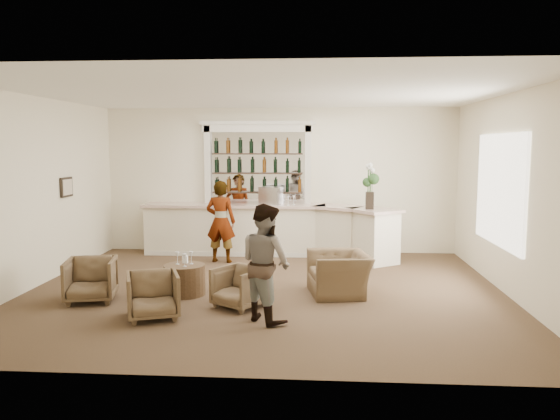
{
  "coord_description": "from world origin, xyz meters",
  "views": [
    {
      "loc": [
        0.89,
        -8.99,
        2.45
      ],
      "look_at": [
        0.19,
        0.9,
        1.28
      ],
      "focal_mm": 35.0,
      "sensor_mm": 36.0,
      "label": 1
    }
  ],
  "objects_px": {
    "armchair_right": "(240,287)",
    "espresso_machine": "(271,196)",
    "flower_vase": "(370,183)",
    "armchair_center": "(153,295)",
    "sommelier": "(221,222)",
    "bar_counter": "(271,230)",
    "guest": "(266,263)",
    "cocktail_table": "(185,280)",
    "armchair_far": "(339,274)",
    "armchair_left": "(91,280)"
  },
  "relations": [
    {
      "from": "armchair_right",
      "to": "espresso_machine",
      "type": "xyz_separation_m",
      "value": [
        0.13,
        4.04,
        1.03
      ]
    },
    {
      "from": "armchair_right",
      "to": "flower_vase",
      "type": "relative_size",
      "value": 0.72
    },
    {
      "from": "armchair_center",
      "to": "armchair_right",
      "type": "bearing_deg",
      "value": 7.01
    },
    {
      "from": "sommelier",
      "to": "flower_vase",
      "type": "bearing_deg",
      "value": -171.01
    },
    {
      "from": "armchair_right",
      "to": "bar_counter",
      "type": "bearing_deg",
      "value": 121.81
    },
    {
      "from": "guest",
      "to": "flower_vase",
      "type": "bearing_deg",
      "value": -68.46
    },
    {
      "from": "cocktail_table",
      "to": "armchair_center",
      "type": "xyz_separation_m",
      "value": [
        -0.15,
        -1.24,
        0.08
      ]
    },
    {
      "from": "guest",
      "to": "cocktail_table",
      "type": "bearing_deg",
      "value": 6.17
    },
    {
      "from": "guest",
      "to": "flower_vase",
      "type": "relative_size",
      "value": 1.75
    },
    {
      "from": "cocktail_table",
      "to": "sommelier",
      "type": "height_order",
      "value": "sommelier"
    },
    {
      "from": "guest",
      "to": "armchair_far",
      "type": "bearing_deg",
      "value": -80.66
    },
    {
      "from": "cocktail_table",
      "to": "guest",
      "type": "relative_size",
      "value": 0.41
    },
    {
      "from": "bar_counter",
      "to": "sommelier",
      "type": "relative_size",
      "value": 3.31
    },
    {
      "from": "cocktail_table",
      "to": "sommelier",
      "type": "distance_m",
      "value": 2.63
    },
    {
      "from": "armchair_right",
      "to": "flower_vase",
      "type": "bearing_deg",
      "value": 89.53
    },
    {
      "from": "guest",
      "to": "armchair_center",
      "type": "relative_size",
      "value": 2.27
    },
    {
      "from": "armchair_far",
      "to": "espresso_machine",
      "type": "relative_size",
      "value": 2.37
    },
    {
      "from": "armchair_right",
      "to": "espresso_machine",
      "type": "relative_size",
      "value": 1.53
    },
    {
      "from": "cocktail_table",
      "to": "armchair_right",
      "type": "height_order",
      "value": "armchair_right"
    },
    {
      "from": "cocktail_table",
      "to": "sommelier",
      "type": "relative_size",
      "value": 0.39
    },
    {
      "from": "bar_counter",
      "to": "espresso_machine",
      "type": "xyz_separation_m",
      "value": [
        -0.0,
        0.08,
        0.76
      ]
    },
    {
      "from": "cocktail_table",
      "to": "flower_vase",
      "type": "bearing_deg",
      "value": 39.41
    },
    {
      "from": "bar_counter",
      "to": "armchair_right",
      "type": "relative_size",
      "value": 8.36
    },
    {
      "from": "armchair_left",
      "to": "armchair_right",
      "type": "height_order",
      "value": "armchair_left"
    },
    {
      "from": "guest",
      "to": "armchair_center",
      "type": "xyz_separation_m",
      "value": [
        -1.61,
        -0.02,
        -0.5
      ]
    },
    {
      "from": "armchair_center",
      "to": "flower_vase",
      "type": "relative_size",
      "value": 0.77
    },
    {
      "from": "bar_counter",
      "to": "armchair_left",
      "type": "xyz_separation_m",
      "value": [
        -2.52,
        -3.81,
        -0.23
      ]
    },
    {
      "from": "armchair_right",
      "to": "armchair_left",
      "type": "bearing_deg",
      "value": -150.06
    },
    {
      "from": "cocktail_table",
      "to": "flower_vase",
      "type": "xyz_separation_m",
      "value": [
        3.25,
        2.67,
        1.42
      ]
    },
    {
      "from": "bar_counter",
      "to": "cocktail_table",
      "type": "height_order",
      "value": "bar_counter"
    },
    {
      "from": "guest",
      "to": "armchair_left",
      "type": "distance_m",
      "value": 2.98
    },
    {
      "from": "armchair_left",
      "to": "armchair_far",
      "type": "bearing_deg",
      "value": -2.52
    },
    {
      "from": "bar_counter",
      "to": "sommelier",
      "type": "xyz_separation_m",
      "value": [
        -0.99,
        -0.78,
        0.29
      ]
    },
    {
      "from": "armchair_center",
      "to": "espresso_machine",
      "type": "distance_m",
      "value": 4.93
    },
    {
      "from": "armchair_right",
      "to": "flower_vase",
      "type": "distance_m",
      "value": 4.22
    },
    {
      "from": "espresso_machine",
      "to": "armchair_far",
      "type": "bearing_deg",
      "value": -47.23
    },
    {
      "from": "armchair_center",
      "to": "sommelier",
      "type": "bearing_deg",
      "value": 64.73
    },
    {
      "from": "bar_counter",
      "to": "armchair_left",
      "type": "distance_m",
      "value": 4.57
    },
    {
      "from": "armchair_far",
      "to": "espresso_machine",
      "type": "bearing_deg",
      "value": -166.37
    },
    {
      "from": "armchair_left",
      "to": "flower_vase",
      "type": "height_order",
      "value": "flower_vase"
    },
    {
      "from": "flower_vase",
      "to": "armchair_far",
      "type": "bearing_deg",
      "value": -106.03
    },
    {
      "from": "cocktail_table",
      "to": "espresso_machine",
      "type": "relative_size",
      "value": 1.52
    },
    {
      "from": "armchair_left",
      "to": "armchair_right",
      "type": "xyz_separation_m",
      "value": [
        2.39,
        -0.16,
        -0.03
      ]
    },
    {
      "from": "armchair_left",
      "to": "espresso_machine",
      "type": "distance_m",
      "value": 4.73
    },
    {
      "from": "bar_counter",
      "to": "cocktail_table",
      "type": "distance_m",
      "value": 3.53
    },
    {
      "from": "armchair_far",
      "to": "guest",
      "type": "bearing_deg",
      "value": -47.05
    },
    {
      "from": "bar_counter",
      "to": "armchair_far",
      "type": "relative_size",
      "value": 5.39
    },
    {
      "from": "espresso_machine",
      "to": "flower_vase",
      "type": "height_order",
      "value": "flower_vase"
    },
    {
      "from": "guest",
      "to": "armchair_left",
      "type": "xyz_separation_m",
      "value": [
        -2.84,
        0.75,
        -0.48
      ]
    },
    {
      "from": "armchair_right",
      "to": "guest",
      "type": "bearing_deg",
      "value": -18.65
    }
  ]
}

